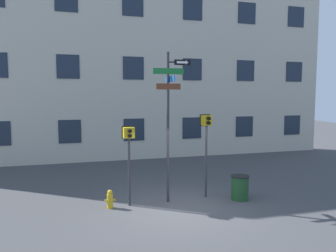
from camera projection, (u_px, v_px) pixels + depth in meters
ground_plane at (180, 209)px, 10.39m from camera, size 60.00×60.00×0.00m
building_facade at (132, 37)px, 18.05m from camera, size 24.00×0.64×13.57m
street_sign_pole at (170, 113)px, 10.83m from camera, size 1.29×1.09×5.02m
pedestrian_signal_left at (129, 144)px, 10.55m from camera, size 0.41×0.40×2.61m
pedestrian_signal_right at (206, 133)px, 11.44m from camera, size 0.39×0.40×2.94m
fire_hydrant at (110, 199)px, 10.48m from camera, size 0.35×0.19×0.59m
trash_bin at (240, 187)px, 11.33m from camera, size 0.63×0.63×0.84m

